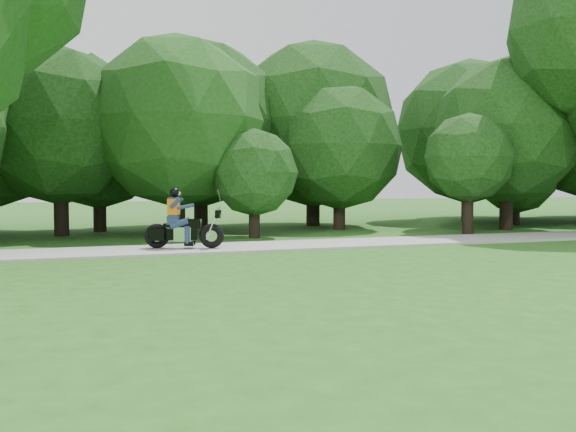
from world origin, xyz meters
TOP-DOWN VIEW (x-y plane):
  - ground at (0.00, 0.00)m, footprint 100.00×100.00m
  - walkway at (0.00, 8.00)m, footprint 60.00×2.20m
  - tree_line at (1.81, 14.48)m, footprint 39.35×11.55m
  - touring_motorcycle at (-4.33, 7.97)m, footprint 1.86×1.04m

SIDE VIEW (x-z plane):
  - ground at x=0.00m, z-range 0.00..0.00m
  - walkway at x=0.00m, z-range 0.00..0.06m
  - touring_motorcycle at x=-4.33m, z-range -0.14..1.32m
  - tree_line at x=1.81m, z-range -0.04..7.17m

